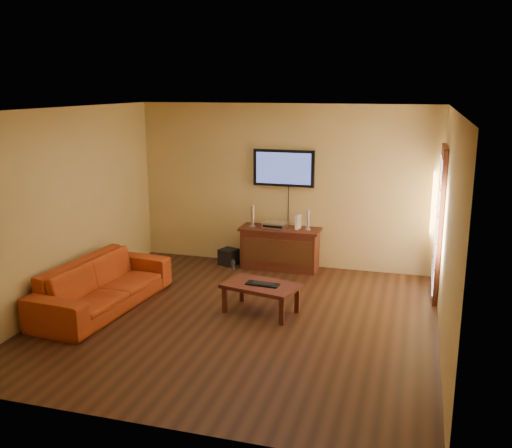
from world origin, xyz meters
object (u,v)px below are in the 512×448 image
at_px(media_console, 280,248).
at_px(game_console, 298,222).
at_px(coffee_table, 261,288).
at_px(television, 284,168).
at_px(sofa, 102,277).
at_px(speaker_right, 308,221).
at_px(speaker_left, 253,217).
at_px(bottle, 233,265).
at_px(subwoofer, 229,257).
at_px(keyboard, 263,284).
at_px(av_receiver, 275,225).

height_order(media_console, game_console, game_console).
bearing_deg(coffee_table, media_console, 96.26).
height_order(television, coffee_table, television).
height_order(sofa, speaker_right, speaker_right).
height_order(sofa, game_console, game_console).
bearing_deg(speaker_right, coffee_table, -97.18).
xyz_separation_m(speaker_left, bottle, (-0.26, -0.27, -0.77)).
height_order(speaker_right, subwoofer, speaker_right).
bearing_deg(game_console, keyboard, -81.84).
relative_size(sofa, speaker_left, 6.26).
xyz_separation_m(media_console, speaker_right, (0.46, 0.03, 0.49)).
distance_m(television, sofa, 3.42).
relative_size(sofa, speaker_right, 6.92).
height_order(coffee_table, game_console, game_console).
distance_m(speaker_right, av_receiver, 0.55).
bearing_deg(subwoofer, media_console, 22.01).
relative_size(sofa, keyboard, 5.00).
bearing_deg(av_receiver, keyboard, -74.36).
bearing_deg(coffee_table, av_receiver, 98.71).
bearing_deg(speaker_left, speaker_right, 2.97).
bearing_deg(subwoofer, bottle, -36.80).
bearing_deg(sofa, bottle, -25.43).
xyz_separation_m(speaker_right, game_console, (-0.17, 0.01, -0.03)).
bearing_deg(game_console, coffee_table, -82.70).
bearing_deg(speaker_right, bottle, -165.01).
relative_size(game_console, bottle, 1.28).
xyz_separation_m(media_console, game_console, (0.29, 0.04, 0.46)).
relative_size(television, game_console, 4.38).
distance_m(speaker_right, bottle, 1.44).
bearing_deg(sofa, game_console, -38.05).
xyz_separation_m(coffee_table, speaker_left, (-0.68, 1.91, 0.51)).
bearing_deg(subwoofer, television, 35.24).
height_order(media_console, av_receiver, av_receiver).
bearing_deg(keyboard, av_receiver, 99.44).
bearing_deg(speaker_left, av_receiver, 6.40).
bearing_deg(television, sofa, -126.92).
height_order(coffee_table, bottle, coffee_table).
bearing_deg(keyboard, television, 96.35).
xyz_separation_m(game_console, subwoofer, (-1.18, -0.08, -0.67)).
height_order(coffee_table, speaker_left, speaker_left).
xyz_separation_m(media_console, av_receiver, (-0.09, 0.02, 0.39)).
bearing_deg(av_receiver, coffee_table, -75.09).
xyz_separation_m(television, sofa, (-1.92, -2.56, -1.22)).
xyz_separation_m(sofa, speaker_left, (1.45, 2.32, 0.42)).
bearing_deg(subwoofer, keyboard, -39.86).
height_order(speaker_left, av_receiver, speaker_left).
bearing_deg(coffee_table, speaker_right, 82.82).
bearing_deg(speaker_right, av_receiver, -179.43).
bearing_deg(media_console, game_console, 7.42).
xyz_separation_m(speaker_right, keyboard, (-0.22, -1.97, -0.43)).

